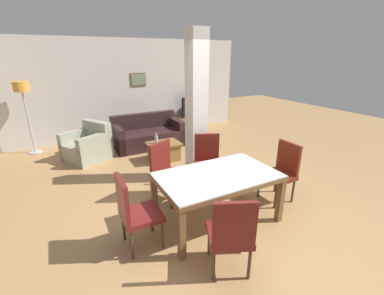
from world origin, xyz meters
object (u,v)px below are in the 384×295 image
at_px(sofa, 148,135).
at_px(tv_stand, 190,122).
at_px(floor_lamp, 22,94).
at_px(tv_screen, 190,107).
at_px(coffee_table, 164,151).
at_px(bottle, 156,139).
at_px(dining_table, 217,183).
at_px(dining_chair_far_left, 166,170).
at_px(dining_chair_near_left, 231,232).
at_px(armchair, 88,147).
at_px(dining_chair_head_right, 281,170).
at_px(dining_chair_head_left, 134,210).
at_px(dining_chair_far_right, 208,160).

bearing_deg(sofa, tv_stand, -151.64).
bearing_deg(floor_lamp, tv_screen, 1.43).
distance_m(coffee_table, bottle, 0.33).
distance_m(dining_table, tv_screen, 4.90).
distance_m(dining_chair_far_left, coffee_table, 1.70).
height_order(dining_chair_near_left, sofa, dining_chair_near_left).
height_order(sofa, bottle, sofa).
height_order(sofa, tv_screen, tv_screen).
bearing_deg(armchair, dining_chair_head_right, -171.62).
bearing_deg(dining_table, dining_chair_near_left, -114.79).
distance_m(dining_chair_far_left, dining_chair_near_left, 1.76).
xyz_separation_m(coffee_table, tv_stand, (1.76, 2.05, -0.01)).
bearing_deg(floor_lamp, dining_chair_near_left, -68.89).
distance_m(dining_chair_far_left, dining_chair_head_right, 1.87).
distance_m(bottle, tv_stand, 2.78).
bearing_deg(dining_chair_far_left, coffee_table, -135.39).
distance_m(dining_chair_head_left, armchair, 3.35).
bearing_deg(armchair, dining_table, 172.44).
height_order(armchair, bottle, armchair).
bearing_deg(dining_chair_head_left, bottle, 153.90).
xyz_separation_m(dining_chair_far_right, floor_lamp, (-2.84, 3.47, 0.91)).
xyz_separation_m(dining_table, floor_lamp, (-2.44, 4.39, 0.85)).
relative_size(dining_chair_far_right, dining_chair_head_right, 1.00).
bearing_deg(dining_chair_far_right, dining_chair_far_left, 26.64).
xyz_separation_m(dining_chair_head_right, dining_chair_near_left, (-1.64, -0.88, 0.00)).
xyz_separation_m(dining_chair_head_right, tv_stand, (0.71, 4.50, -0.32)).
xyz_separation_m(dining_chair_head_left, floor_lamp, (-1.25, 4.39, 0.91)).
distance_m(dining_table, armchair, 3.60).
relative_size(dining_chair_far_left, sofa, 0.56).
relative_size(dining_chair_far_left, dining_chair_head_left, 1.00).
xyz_separation_m(dining_chair_far_right, bottle, (-0.37, 1.58, -0.02)).
height_order(dining_chair_far_left, dining_chair_head_left, same).
bearing_deg(armchair, dining_chair_far_right, -173.62).
height_order(dining_table, armchair, armchair).
relative_size(bottle, floor_lamp, 0.14).
xyz_separation_m(dining_chair_far_left, bottle, (0.44, 1.62, -0.02)).
height_order(dining_chair_far_left, floor_lamp, floor_lamp).
bearing_deg(dining_chair_far_left, dining_chair_head_left, 23.71).
xyz_separation_m(dining_chair_far_left, dining_chair_near_left, (-0.00, -1.76, 0.00)).
height_order(coffee_table, floor_lamp, floor_lamp).
bearing_deg(floor_lamp, armchair, -43.05).
relative_size(sofa, coffee_table, 2.43).
height_order(dining_chair_head_right, floor_lamp, floor_lamp).
xyz_separation_m(bottle, tv_screen, (1.91, 2.00, 0.21)).
xyz_separation_m(dining_chair_near_left, tv_stand, (2.35, 5.38, -0.32)).
bearing_deg(coffee_table, dining_table, -94.33).
xyz_separation_m(dining_chair_head_left, armchair, (-0.13, 3.34, -0.24)).
bearing_deg(floor_lamp, dining_chair_head_right, -50.04).
bearing_deg(armchair, bottle, -150.86).
relative_size(bottle, tv_screen, 0.32).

